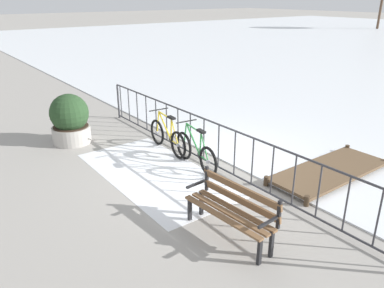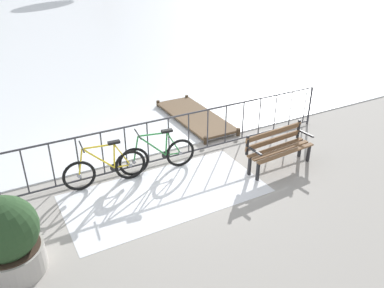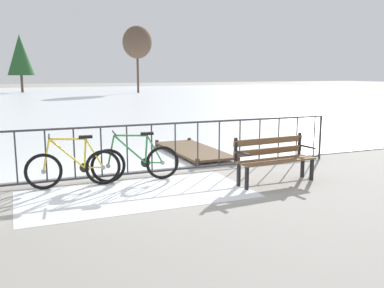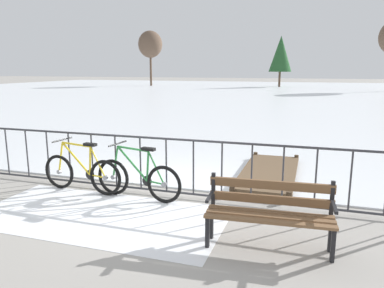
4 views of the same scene
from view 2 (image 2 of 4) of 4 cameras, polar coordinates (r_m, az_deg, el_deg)
The scene contains 9 objects.
ground_plane at distance 8.93m, azimuth -4.78°, elevation -2.71°, with size 160.00×160.00×0.00m, color #9E9991.
frozen_pond at distance 35.93m, azimuth -24.98°, elevation 17.71°, with size 80.00×56.00×0.03m, color white.
snow_patch at distance 7.86m, azimuth -3.82°, elevation -7.22°, with size 3.95×1.96×0.01m, color white.
railing_fence at distance 8.67m, azimuth -4.92°, elevation 0.50°, with size 9.06×0.06×1.07m.
bicycle_near_railing at distance 8.14m, azimuth -12.54°, elevation -3.53°, with size 1.71×0.52×0.97m.
bicycle_second at distance 8.45m, azimuth -5.04°, elevation -1.71°, with size 1.71×0.52×0.97m.
park_bench at distance 8.73m, azimuth 12.46°, elevation -0.23°, with size 1.63×0.59×0.89m.
planter_with_shrub at distance 6.43m, azimuth -25.45°, elevation -12.38°, with size 0.98×0.98×1.28m.
wooden_dock at distance 11.02m, azimuth 0.43°, elevation 4.09°, with size 1.10×2.94×0.20m.
Camera 2 is at (-3.08, -7.12, 4.43)m, focal length 36.52 mm.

